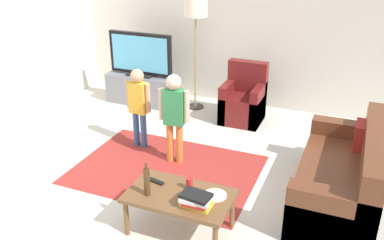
# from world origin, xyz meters

# --- Properties ---
(ground) EXTENTS (7.80, 7.80, 0.00)m
(ground) POSITION_xyz_m (0.00, 0.00, 0.00)
(ground) COLOR beige
(wall_back) EXTENTS (6.00, 0.12, 2.70)m
(wall_back) POSITION_xyz_m (0.00, 3.00, 1.35)
(wall_back) COLOR silver
(wall_back) RESTS_ON ground
(area_rug) EXTENTS (2.20, 1.60, 0.01)m
(area_rug) POSITION_xyz_m (-0.28, 0.43, 0.00)
(area_rug) COLOR #9E2D28
(area_rug) RESTS_ON ground
(tv_stand) EXTENTS (1.20, 0.44, 0.50)m
(tv_stand) POSITION_xyz_m (-1.60, 2.30, 0.24)
(tv_stand) COLOR slate
(tv_stand) RESTS_ON ground
(tv) EXTENTS (1.10, 0.28, 0.71)m
(tv) POSITION_xyz_m (-1.60, 2.28, 0.85)
(tv) COLOR black
(tv) RESTS_ON tv_stand
(couch) EXTENTS (0.80, 1.80, 0.86)m
(couch) POSITION_xyz_m (1.79, 0.56, 0.29)
(couch) COLOR brown
(couch) RESTS_ON ground
(armchair) EXTENTS (0.60, 0.60, 0.90)m
(armchair) POSITION_xyz_m (0.17, 2.26, 0.30)
(armchair) COLOR maroon
(armchair) RESTS_ON ground
(floor_lamp) EXTENTS (0.36, 0.36, 1.78)m
(floor_lamp) POSITION_xyz_m (-0.70, 2.45, 1.54)
(floor_lamp) COLOR #262626
(floor_lamp) RESTS_ON ground
(child_near_tv) EXTENTS (0.37, 0.18, 1.09)m
(child_near_tv) POSITION_xyz_m (-0.87, 0.88, 0.66)
(child_near_tv) COLOR #33598C
(child_near_tv) RESTS_ON ground
(child_center) EXTENTS (0.39, 0.19, 1.16)m
(child_center) POSITION_xyz_m (-0.26, 0.67, 0.70)
(child_center) COLOR orange
(child_center) RESTS_ON ground
(coffee_table) EXTENTS (1.00, 0.60, 0.42)m
(coffee_table) POSITION_xyz_m (0.35, -0.56, 0.37)
(coffee_table) COLOR brown
(coffee_table) RESTS_ON ground
(book_stack) EXTENTS (0.29, 0.21, 0.13)m
(book_stack) POSITION_xyz_m (0.57, -0.67, 0.48)
(book_stack) COLOR yellow
(book_stack) RESTS_ON coffee_table
(bottle) EXTENTS (0.06, 0.06, 0.34)m
(bottle) POSITION_xyz_m (0.07, -0.68, 0.57)
(bottle) COLOR #4C3319
(bottle) RESTS_ON coffee_table
(tv_remote) EXTENTS (0.18, 0.08, 0.02)m
(tv_remote) POSITION_xyz_m (0.05, -0.46, 0.43)
(tv_remote) COLOR black
(tv_remote) RESTS_ON coffee_table
(soda_can) EXTENTS (0.07, 0.07, 0.12)m
(soda_can) POSITION_xyz_m (0.40, -0.44, 0.48)
(soda_can) COLOR red
(soda_can) RESTS_ON coffee_table
(plate) EXTENTS (0.22, 0.22, 0.02)m
(plate) POSITION_xyz_m (0.67, -0.46, 0.43)
(plate) COLOR white
(plate) RESTS_ON coffee_table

